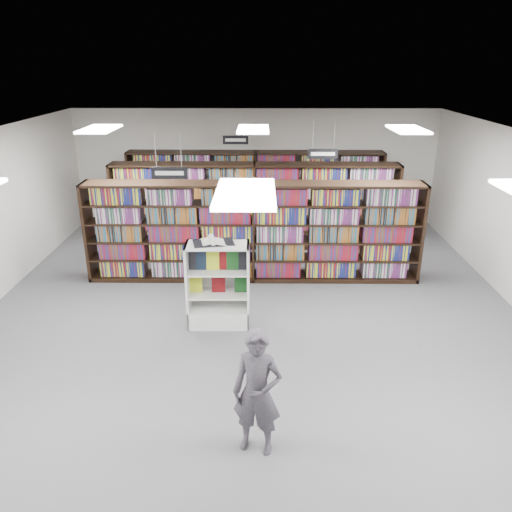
{
  "coord_description": "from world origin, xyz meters",
  "views": [
    {
      "loc": [
        0.16,
        -7.91,
        4.42
      ],
      "look_at": [
        0.07,
        0.5,
        1.1
      ],
      "focal_mm": 35.0,
      "sensor_mm": 36.0,
      "label": 1
    }
  ],
  "objects_px": {
    "open_book": "(213,241)",
    "shopper": "(257,393)",
    "bookshelf_row_near": "(253,232)",
    "endcap_display": "(219,297)"
  },
  "relations": [
    {
      "from": "open_book",
      "to": "shopper",
      "type": "distance_m",
      "value": 3.31
    },
    {
      "from": "open_book",
      "to": "shopper",
      "type": "xyz_separation_m",
      "value": [
        0.78,
        -3.13,
        -0.74
      ]
    },
    {
      "from": "shopper",
      "to": "bookshelf_row_near",
      "type": "bearing_deg",
      "value": 104.83
    },
    {
      "from": "endcap_display",
      "to": "shopper",
      "type": "xyz_separation_m",
      "value": [
        0.71,
        -3.1,
        0.3
      ]
    },
    {
      "from": "endcap_display",
      "to": "bookshelf_row_near",
      "type": "bearing_deg",
      "value": 72.92
    },
    {
      "from": "bookshelf_row_near",
      "to": "shopper",
      "type": "distance_m",
      "value": 5.11
    },
    {
      "from": "endcap_display",
      "to": "open_book",
      "type": "relative_size",
      "value": 2.03
    },
    {
      "from": "endcap_display",
      "to": "shopper",
      "type": "bearing_deg",
      "value": -77.98
    },
    {
      "from": "endcap_display",
      "to": "shopper",
      "type": "height_order",
      "value": "shopper"
    },
    {
      "from": "endcap_display",
      "to": "shopper",
      "type": "distance_m",
      "value": 3.2
    }
  ]
}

